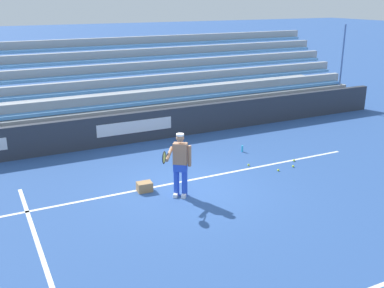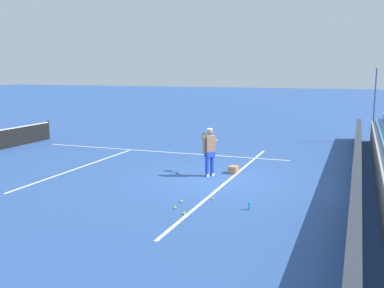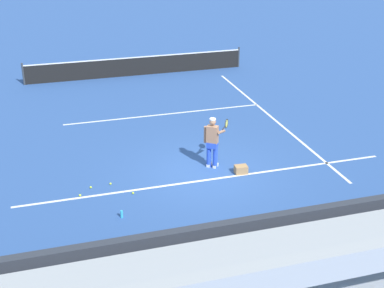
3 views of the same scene
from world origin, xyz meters
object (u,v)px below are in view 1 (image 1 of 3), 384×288
(tennis_ball_near_player, at_px, (294,160))
(water_bottle, at_px, (242,149))
(ball_box_cardboard, at_px, (145,187))
(tennis_ball_by_box, at_px, (249,165))
(tennis_player, at_px, (180,164))
(tennis_ball_on_baseline, at_px, (278,170))
(tennis_ball_midcourt, at_px, (293,166))

(tennis_ball_near_player, relative_size, water_bottle, 0.30)
(ball_box_cardboard, height_order, tennis_ball_near_player, ball_box_cardboard)
(tennis_ball_near_player, relative_size, tennis_ball_by_box, 1.00)
(tennis_ball_near_player, xyz_separation_m, water_bottle, (0.98, -1.53, 0.08))
(tennis_ball_by_box, xyz_separation_m, water_bottle, (-0.55, -1.22, 0.08))
(tennis_ball_near_player, bearing_deg, tennis_ball_by_box, -11.46)
(tennis_player, xyz_separation_m, tennis_ball_on_baseline, (-3.41, -0.28, -0.86))
(tennis_ball_midcourt, bearing_deg, tennis_ball_on_baseline, 6.00)
(tennis_ball_midcourt, distance_m, water_bottle, 2.03)
(tennis_ball_on_baseline, xyz_separation_m, water_bottle, (0.01, -2.00, 0.08))
(ball_box_cardboard, xyz_separation_m, tennis_ball_on_baseline, (-4.15, 0.42, -0.10))
(ball_box_cardboard, bearing_deg, water_bottle, -159.14)
(tennis_ball_near_player, xyz_separation_m, tennis_ball_by_box, (1.53, -0.31, 0.00))
(tennis_ball_on_baseline, relative_size, water_bottle, 0.30)
(tennis_ball_near_player, bearing_deg, tennis_ball_midcourt, 48.02)
(tennis_player, height_order, tennis_ball_near_player, tennis_player)
(ball_box_cardboard, distance_m, tennis_ball_midcourt, 4.77)
(tennis_player, bearing_deg, water_bottle, -146.20)
(tennis_ball_near_player, height_order, water_bottle, water_bottle)
(tennis_ball_midcourt, xyz_separation_m, tennis_ball_by_box, (1.17, -0.71, 0.00))
(tennis_ball_by_box, bearing_deg, tennis_ball_near_player, 168.54)
(tennis_player, bearing_deg, tennis_ball_on_baseline, -175.34)
(water_bottle, bearing_deg, tennis_ball_by_box, 65.89)
(tennis_player, height_order, tennis_ball_on_baseline, tennis_player)
(tennis_player, relative_size, tennis_ball_near_player, 25.98)
(tennis_ball_by_box, height_order, water_bottle, water_bottle)
(tennis_player, bearing_deg, ball_box_cardboard, -43.57)
(water_bottle, bearing_deg, ball_box_cardboard, 20.86)
(tennis_ball_near_player, xyz_separation_m, tennis_ball_on_baseline, (0.97, 0.47, 0.00))
(water_bottle, bearing_deg, tennis_ball_on_baseline, 90.32)
(ball_box_cardboard, xyz_separation_m, tennis_ball_midcourt, (-4.76, 0.36, -0.10))
(ball_box_cardboard, distance_m, tennis_ball_by_box, 3.61)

